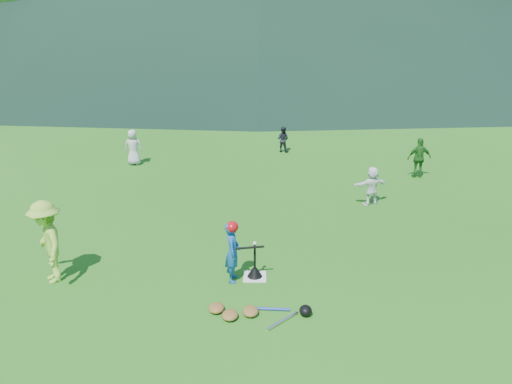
% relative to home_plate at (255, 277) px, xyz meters
% --- Properties ---
extents(ground, '(120.00, 120.00, 0.00)m').
position_rel_home_plate_xyz_m(ground, '(0.00, 0.00, -0.01)').
color(ground, '#226116').
rests_on(ground, ground).
extents(home_plate, '(0.45, 0.45, 0.02)m').
position_rel_home_plate_xyz_m(home_plate, '(0.00, 0.00, 0.00)').
color(home_plate, silver).
rests_on(home_plate, ground).
extents(baseball, '(0.08, 0.08, 0.08)m').
position_rel_home_plate_xyz_m(baseball, '(0.00, 0.00, 0.73)').
color(baseball, white).
rests_on(baseball, batting_tee).
extents(batter_child, '(0.30, 0.45, 1.21)m').
position_rel_home_plate_xyz_m(batter_child, '(-0.43, -0.11, 0.60)').
color(batter_child, '#165099').
rests_on(batter_child, ground).
extents(adult_coach, '(1.08, 1.23, 1.65)m').
position_rel_home_plate_xyz_m(adult_coach, '(-3.95, -0.16, 0.81)').
color(adult_coach, '#92C63A').
rests_on(adult_coach, ground).
extents(fielder_a, '(0.60, 0.40, 1.23)m').
position_rel_home_plate_xyz_m(fielder_a, '(-4.26, 7.83, 0.60)').
color(fielder_a, '#B9B9B9').
rests_on(fielder_a, ground).
extents(fielder_b, '(0.58, 0.52, 0.97)m').
position_rel_home_plate_xyz_m(fielder_b, '(0.94, 9.58, 0.47)').
color(fielder_b, black).
rests_on(fielder_b, ground).
extents(fielder_c, '(0.77, 0.37, 1.28)m').
position_rel_home_plate_xyz_m(fielder_c, '(5.11, 6.47, 0.63)').
color(fielder_c, '#20601C').
rests_on(fielder_c, ground).
extents(fielder_d, '(1.05, 0.63, 1.07)m').
position_rel_home_plate_xyz_m(fielder_d, '(3.12, 4.04, 0.53)').
color(fielder_d, white).
rests_on(fielder_d, ground).
extents(batting_tee, '(0.30, 0.30, 0.68)m').
position_rel_home_plate_xyz_m(batting_tee, '(0.00, 0.00, 0.12)').
color(batting_tee, black).
rests_on(batting_tee, home_plate).
extents(batter_gear, '(0.73, 0.26, 0.57)m').
position_rel_home_plate_xyz_m(batter_gear, '(-0.40, -0.11, 1.09)').
color(batter_gear, '#B00B14').
rests_on(batter_gear, ground).
extents(equipment_pile, '(1.80, 0.76, 0.19)m').
position_rel_home_plate_xyz_m(equipment_pile, '(-0.06, -1.32, 0.06)').
color(equipment_pile, olive).
rests_on(equipment_pile, ground).
extents(outfield_fence, '(70.07, 0.08, 1.33)m').
position_rel_home_plate_xyz_m(outfield_fence, '(0.00, 28.00, 0.69)').
color(outfield_fence, gray).
rests_on(outfield_fence, ground).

